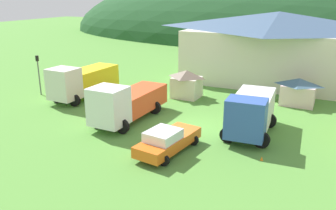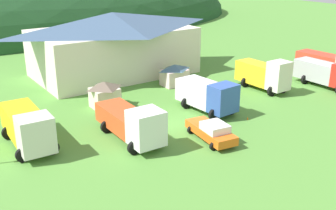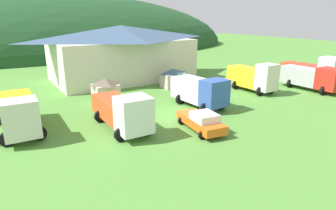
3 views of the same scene
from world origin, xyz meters
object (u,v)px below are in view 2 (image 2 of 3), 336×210
(play_shed_pink, at_px, (175,75))
(flatbed_truck_yellow, at_px, (27,126))
(crane_truck_red, at_px, (328,73))
(heavy_rig_white, at_px, (132,122))
(service_pickup_orange, at_px, (212,131))
(traffic_cone_near_pickup, at_px, (247,120))
(box_truck_blue, at_px, (208,94))
(heavy_rig_striped, at_px, (264,74))
(depot_building, at_px, (113,43))
(tow_truck_silver, at_px, (333,60))
(play_shed_cream, at_px, (105,94))

(play_shed_pink, distance_m, flatbed_truck_yellow, 20.27)
(crane_truck_red, bearing_deg, heavy_rig_white, -90.62)
(service_pickup_orange, relative_size, traffic_cone_near_pickup, 10.04)
(box_truck_blue, bearing_deg, play_shed_pink, 162.01)
(flatbed_truck_yellow, bearing_deg, crane_truck_red, 85.09)
(service_pickup_orange, bearing_deg, heavy_rig_striped, 124.68)
(flatbed_truck_yellow, xyz_separation_m, heavy_rig_striped, (26.53, -0.47, 0.12))
(depot_building, xyz_separation_m, tow_truck_silver, (23.64, -15.81, -2.34))
(flatbed_truck_yellow, height_order, crane_truck_red, flatbed_truck_yellow)
(heavy_rig_white, bearing_deg, flatbed_truck_yellow, -115.86)
(heavy_rig_white, xyz_separation_m, traffic_cone_near_pickup, (11.13, -2.20, -1.62))
(depot_building, distance_m, play_shed_pink, 9.60)
(play_shed_pink, height_order, traffic_cone_near_pickup, play_shed_pink)
(flatbed_truck_yellow, xyz_separation_m, tow_truck_silver, (39.21, -0.61, -0.01))
(tow_truck_silver, distance_m, traffic_cone_near_pickup, 21.43)
(depot_building, bearing_deg, service_pickup_orange, -96.96)
(box_truck_blue, xyz_separation_m, tow_truck_silver, (22.37, 1.47, -0.00))
(service_pickup_orange, bearing_deg, traffic_cone_near_pickup, 112.37)
(service_pickup_orange, bearing_deg, box_truck_blue, 150.80)
(play_shed_cream, bearing_deg, tow_truck_silver, -9.82)
(heavy_rig_striped, relative_size, crane_truck_red, 0.87)
(heavy_rig_striped, bearing_deg, flatbed_truck_yellow, -91.43)
(flatbed_truck_yellow, xyz_separation_m, traffic_cone_near_pickup, (18.53, -5.96, -1.74))
(flatbed_truck_yellow, distance_m, traffic_cone_near_pickup, 19.54)
(heavy_rig_striped, height_order, service_pickup_orange, heavy_rig_striped)
(play_shed_pink, bearing_deg, depot_building, 112.69)
(depot_building, bearing_deg, heavy_rig_striped, -55.04)
(play_shed_pink, xyz_separation_m, service_pickup_orange, (-6.31, -14.17, -0.47))
(flatbed_truck_yellow, relative_size, crane_truck_red, 1.03)
(flatbed_truck_yellow, bearing_deg, tow_truck_silver, 91.07)
(flatbed_truck_yellow, bearing_deg, heavy_rig_striped, 90.94)
(tow_truck_silver, bearing_deg, play_shed_cream, -102.28)
(crane_truck_red, bearing_deg, traffic_cone_near_pickup, -82.56)
(box_truck_blue, bearing_deg, heavy_rig_white, -83.41)
(box_truck_blue, bearing_deg, heavy_rig_striped, 95.95)
(play_shed_pink, bearing_deg, crane_truck_red, -37.08)
(depot_building, xyz_separation_m, service_pickup_orange, (-2.77, -22.66, -3.24))
(play_shed_pink, xyz_separation_m, traffic_cone_near_pickup, (-0.59, -12.67, -1.30))
(heavy_rig_white, relative_size, crane_truck_red, 1.06)
(flatbed_truck_yellow, height_order, box_truck_blue, flatbed_truck_yellow)
(tow_truck_silver, height_order, traffic_cone_near_pickup, tow_truck_silver)
(tow_truck_silver, bearing_deg, heavy_rig_striped, -93.09)
(box_truck_blue, height_order, service_pickup_orange, box_truck_blue)
(depot_building, bearing_deg, tow_truck_silver, -33.77)
(crane_truck_red, relative_size, service_pickup_orange, 1.40)
(traffic_cone_near_pickup, bearing_deg, tow_truck_silver, 14.51)
(play_shed_pink, xyz_separation_m, crane_truck_red, (14.20, -10.73, 0.42))
(box_truck_blue, distance_m, crane_truck_red, 16.58)
(depot_building, bearing_deg, box_truck_blue, -85.79)
(crane_truck_red, height_order, tow_truck_silver, tow_truck_silver)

